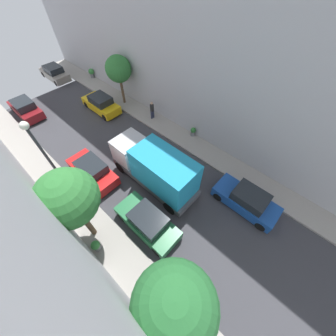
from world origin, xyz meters
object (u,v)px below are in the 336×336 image
Objects in this scene: parked_car_right_1 at (101,104)px; delivery_truck at (155,168)px; street_tree_2 at (174,306)px; parked_car_right_0 at (247,200)px; potted_plant_0 at (96,246)px; parked_car_left_1 at (148,222)px; parked_car_left_3 at (25,108)px; potted_plant_1 at (91,73)px; street_tree_1 at (118,69)px; lamp_post at (43,152)px; parked_car_right_2 at (55,73)px; pedestrian at (152,110)px; parked_car_left_2 at (92,171)px; street_tree_0 at (68,199)px; potted_plant_3 at (193,131)px.

delivery_truck reaches higher than parked_car_right_1.
street_tree_2 is at bearing -115.19° from parked_car_right_1.
potted_plant_0 is (-8.34, 4.84, -0.13)m from parked_car_right_0.
parked_car_left_1 is 1.00× the size of parked_car_right_1.
parked_car_left_3 reaches higher than potted_plant_1.
street_tree_2 is 6.98× the size of potted_plant_0.
parked_car_left_1 is 0.64× the size of delivery_truck.
parked_car_left_1 is 3.17m from potted_plant_0.
street_tree_1 reaches higher than parked_car_right_0.
lamp_post reaches higher than parked_car_left_3.
parked_car_right_0 is (5.40, -3.67, 0.00)m from parked_car_left_1.
parked_car_right_2 is 4.35m from potted_plant_1.
pedestrian is 0.30× the size of street_tree_2.
street_tree_2 is at bearing -82.74° from potted_plant_0.
parked_car_right_0 is (5.40, -20.71, 0.00)m from parked_car_left_3.
potted_plant_0 is (-2.94, -4.63, -0.13)m from parked_car_left_2.
pedestrian is at bearing 43.86° from parked_car_left_1.
street_tree_2 is 6.45m from potted_plant_0.
parked_car_right_0 is 5.19× the size of potted_plant_0.
parked_car_left_2 is at bearing 55.42° from street_tree_0.
lamp_post is (-9.71, -1.43, 2.94)m from pedestrian.
parked_car_right_0 is 15.63m from street_tree_1.
parked_car_right_2 is (5.40, 21.56, 0.00)m from parked_car_left_1.
potted_plant_3 is at bearing -17.54° from parked_car_left_2.
potted_plant_0 is (-0.66, 5.22, -3.73)m from street_tree_2.
parked_car_left_3 is 0.74× the size of street_tree_2.
parked_car_right_2 is at bearing 39.95° from parked_car_left_3.
delivery_truck is (-2.70, 5.60, 1.07)m from parked_car_right_0.
parked_car_right_0 is 1.00× the size of parked_car_right_1.
parked_car_left_1 is 14.13m from street_tree_1.
potted_plant_1 reaches higher than potted_plant_0.
parked_car_left_1 is 0.74× the size of street_tree_2.
street_tree_1 is at bearing 29.70° from lamp_post.
lamp_post reaches higher than potted_plant_3.
delivery_truck is (-2.70, -10.34, 1.07)m from parked_car_right_1.
lamp_post reaches higher than delivery_truck.
street_tree_0 is 4.00m from lamp_post.
lamp_post is (-1.90, -10.97, 3.30)m from parked_car_left_3.
street_tree_0 reaches higher than pedestrian.
parked_car_right_0 is 1.00× the size of parked_car_right_2.
parked_car_right_1 is 9.65m from potted_plant_3.
parked_car_right_0 and parked_car_right_1 have the same top height.
lamp_post is at bearing 138.02° from delivery_truck.
parked_car_right_1 is 5.19× the size of potted_plant_0.
parked_car_left_3 is 11.61m from lamp_post.
parked_car_left_2 is (0.00, 5.80, 0.00)m from parked_car_left_1.
potted_plant_0 is (-8.34, -11.10, -0.13)m from parked_car_right_1.
potted_plant_3 is (8.47, 3.12, -0.14)m from parked_car_left_1.
potted_plant_1 is at bearing 65.42° from parked_car_left_1.
potted_plant_0 is at bearing -100.49° from parked_car_left_3.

